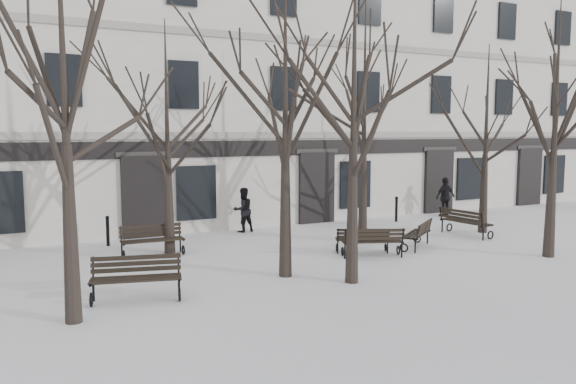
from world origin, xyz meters
TOP-DOWN VIEW (x-y plane):
  - ground at (0.00, 0.00)m, footprint 100.00×100.00m
  - building at (0.00, 12.96)m, footprint 40.40×10.20m
  - tree_0 at (-6.81, -0.39)m, footprint 5.83×5.83m
  - tree_1 at (-1.49, 0.88)m, footprint 5.85×5.85m
  - tree_2 at (-0.29, -0.41)m, footprint 5.88×5.88m
  - tree_3 at (6.58, -0.68)m, footprint 5.27×5.27m
  - tree_4 at (-3.42, 5.01)m, footprint 4.96×4.96m
  - tree_5 at (3.03, 3.94)m, footprint 5.72×5.72m
  - tree_6 at (7.93, 3.22)m, footprint 4.83×4.83m
  - bench_0 at (-5.39, 0.51)m, footprint 2.06×1.18m
  - bench_1 at (1.82, 1.65)m, footprint 1.90×1.27m
  - bench_2 at (1.88, 2.27)m, footprint 1.68×1.23m
  - bench_3 at (-3.99, 4.87)m, footprint 1.89×0.76m
  - bench_4 at (3.93, 2.10)m, footprint 1.76×1.53m
  - bench_5 at (6.79, 2.98)m, footprint 0.88×2.01m
  - bollard_a at (-4.94, 7.00)m, footprint 0.13×0.13m
  - bollard_b at (6.61, 6.67)m, footprint 0.14×0.14m
  - pedestrian_b at (0.01, 7.36)m, footprint 0.89×0.74m
  - pedestrian_c at (9.41, 6.82)m, footprint 1.03×0.44m

SIDE VIEW (x-z plane):
  - ground at x=0.00m, z-range 0.00..0.00m
  - pedestrian_b at x=0.01m, z-range -0.83..0.83m
  - pedestrian_c at x=9.41m, z-range -0.87..0.87m
  - bench_2 at x=1.88m, z-range 0.04..0.85m
  - bench_4 at x=3.93m, z-range 0.04..0.92m
  - bench_1 at x=1.82m, z-range 0.04..0.95m
  - bench_3 at x=-3.99m, z-range 0.04..0.98m
  - bench_5 at x=6.79m, z-range 0.04..1.03m
  - bollard_a at x=-4.94m, z-range 0.04..1.04m
  - bench_0 at x=-5.39m, z-range 0.04..1.03m
  - bollard_b at x=6.61m, z-range 0.04..1.10m
  - tree_6 at x=7.93m, z-range 0.86..7.76m
  - tree_4 at x=-3.42m, z-range 0.88..7.97m
  - tree_3 at x=6.58m, z-range 0.94..8.46m
  - tree_5 at x=3.03m, z-range 1.02..9.20m
  - tree_0 at x=-6.81m, z-range 1.04..9.37m
  - tree_1 at x=-1.49m, z-range 1.05..9.41m
  - tree_2 at x=-0.29m, z-range 1.05..9.45m
  - building at x=0.00m, z-range -0.18..11.22m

